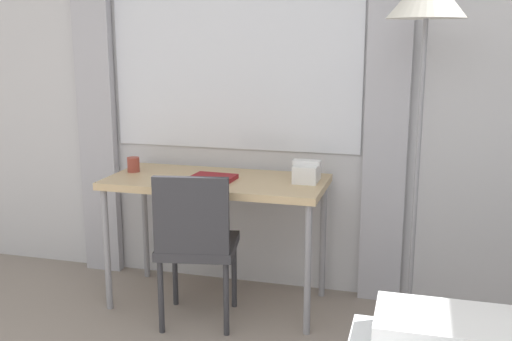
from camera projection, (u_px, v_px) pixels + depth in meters
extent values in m
cube|color=silver|center=(306.00, 65.00, 3.44)|extent=(5.66, 0.05, 2.70)
cube|color=white|center=(233.00, 21.00, 3.46)|extent=(1.52, 0.01, 1.50)
cube|color=#B2B2BC|center=(94.00, 72.00, 3.72)|extent=(0.24, 0.06, 2.60)
cube|color=#B2B2BC|center=(389.00, 76.00, 3.26)|extent=(0.24, 0.06, 2.60)
cube|color=tan|center=(217.00, 182.00, 3.34)|extent=(1.22, 0.57, 0.04)
cylinder|color=gray|center=(107.00, 250.00, 3.33)|extent=(0.04, 0.04, 0.70)
cylinder|color=gray|center=(308.00, 270.00, 3.04)|extent=(0.04, 0.04, 0.70)
cylinder|color=gray|center=(145.00, 224.00, 3.79)|extent=(0.04, 0.04, 0.70)
cylinder|color=gray|center=(323.00, 240.00, 3.50)|extent=(0.04, 0.04, 0.70)
cube|color=#333338|center=(198.00, 246.00, 3.19)|extent=(0.47, 0.47, 0.05)
cube|color=#333338|center=(191.00, 216.00, 2.97)|extent=(0.38, 0.10, 0.39)
cylinder|color=#333338|center=(161.00, 297.00, 3.09)|extent=(0.03, 0.03, 0.40)
cylinder|color=#333338|center=(226.00, 299.00, 3.06)|extent=(0.03, 0.03, 0.40)
cylinder|color=#333338|center=(175.00, 272.00, 3.42)|extent=(0.03, 0.03, 0.40)
cylinder|color=#333338|center=(234.00, 274.00, 3.39)|extent=(0.03, 0.03, 0.40)
cube|color=white|center=(474.00, 335.00, 2.12)|extent=(0.69, 0.32, 0.12)
cylinder|color=#4C4C51|center=(408.00, 325.00, 3.17)|extent=(0.31, 0.31, 0.03)
cylinder|color=gray|center=(416.00, 179.00, 3.00)|extent=(0.02, 0.02, 1.56)
cube|color=white|center=(307.00, 173.00, 3.25)|extent=(0.13, 0.18, 0.09)
cube|color=white|center=(307.00, 162.00, 3.24)|extent=(0.15, 0.06, 0.02)
cube|color=maroon|center=(214.00, 177.00, 3.30)|extent=(0.24, 0.17, 0.02)
cube|color=white|center=(214.00, 177.00, 3.30)|extent=(0.23, 0.16, 0.01)
cylinder|color=#993F33|center=(133.00, 165.00, 3.49)|extent=(0.07, 0.07, 0.09)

